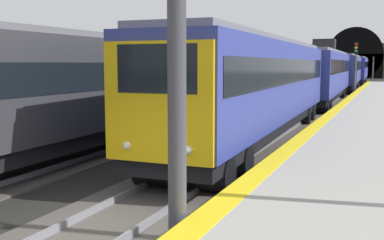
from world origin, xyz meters
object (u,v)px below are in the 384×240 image
(railway_signal_mid, at_px, (355,64))
(railway_signal_far, at_px, (373,66))
(train_adjacent_platform, at_px, (245,74))
(train_main_approaching, at_px, (336,72))

(railway_signal_mid, relative_size, railway_signal_far, 1.15)
(railway_signal_mid, height_order, railway_signal_far, railway_signal_mid)
(railway_signal_mid, xyz_separation_m, railway_signal_far, (44.77, 0.00, -0.45))
(railway_signal_mid, bearing_deg, train_adjacent_platform, -28.63)
(train_main_approaching, xyz_separation_m, train_adjacent_platform, (-14.63, 4.90, 0.00))
(railway_signal_mid, bearing_deg, train_main_approaching, -139.79)
(train_main_approaching, height_order, railway_signal_far, train_main_approaching)
(train_adjacent_platform, xyz_separation_m, railway_signal_far, (57.18, -6.78, 0.25))
(train_main_approaching, xyz_separation_m, railway_signal_far, (42.55, -1.88, 0.25))
(train_adjacent_platform, height_order, railway_signal_far, train_adjacent_platform)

